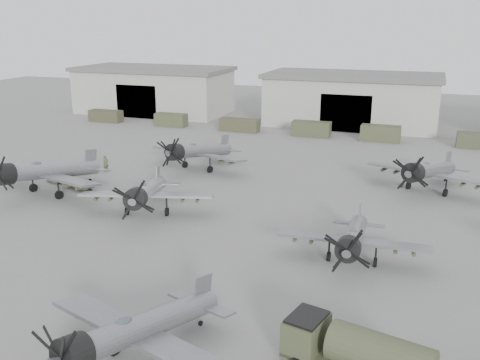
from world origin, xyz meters
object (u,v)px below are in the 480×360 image
object	(u,v)px
aircraft_far_0	(196,151)
tug_trailer	(64,180)
aircraft_far_1	(428,171)
aircraft_mid_1	(146,192)
ground_crew	(106,164)
aircraft_mid_2	(353,238)
fuel_tanker	(358,351)
aircraft_near_1	(133,331)
aircraft_mid_0	(43,172)

from	to	relation	value
aircraft_far_0	tug_trailer	distance (m)	15.41
tug_trailer	aircraft_far_1	bearing A→B (deg)	33.35
aircraft_mid_1	aircraft_far_1	distance (m)	28.85
aircraft_far_0	aircraft_far_1	world-z (taller)	aircraft_far_1
ground_crew	tug_trailer	bearing A→B (deg)	-168.29
tug_trailer	aircraft_mid_2	bearing A→B (deg)	1.85
aircraft_mid_1	fuel_tanker	size ratio (longest dim) A/B	1.54
aircraft_mid_1	aircraft_mid_2	xyz separation A→B (m)	(19.33, -3.90, -0.19)
aircraft_far_1	aircraft_near_1	bearing A→B (deg)	-90.13
aircraft_mid_1	tug_trailer	xyz separation A→B (m)	(-13.30, 5.41, -1.73)
aircraft_far_1	fuel_tanker	distance (m)	33.25
aircraft_mid_2	fuel_tanker	xyz separation A→B (m)	(2.22, -13.40, -0.36)
aircraft_mid_2	ground_crew	bearing A→B (deg)	151.37
aircraft_far_0	aircraft_mid_1	bearing A→B (deg)	-67.79
aircraft_mid_0	aircraft_mid_2	world-z (taller)	aircraft_mid_0
fuel_tanker	aircraft_near_1	bearing A→B (deg)	-151.89
aircraft_mid_1	tug_trailer	world-z (taller)	aircraft_mid_1
aircraft_mid_1	aircraft_mid_2	world-z (taller)	aircraft_mid_1
aircraft_mid_1	tug_trailer	size ratio (longest dim) A/B	1.78
aircraft_mid_0	aircraft_mid_1	size ratio (longest dim) A/B	1.13
aircraft_mid_2	ground_crew	xyz separation A→B (m)	(-31.24, 15.44, -1.07)
aircraft_far_1	ground_crew	world-z (taller)	aircraft_far_1
aircraft_mid_1	ground_crew	distance (m)	16.63
aircraft_mid_2	aircraft_mid_0	bearing A→B (deg)	167.78
aircraft_far_0	ground_crew	size ratio (longest dim) A/B	6.55
aircraft_near_1	aircraft_mid_1	distance (m)	22.78
aircraft_near_1	tug_trailer	size ratio (longest dim) A/B	1.72
aircraft_mid_1	aircraft_far_1	size ratio (longest dim) A/B	0.96
aircraft_mid_2	tug_trailer	size ratio (longest dim) A/B	1.62
aircraft_mid_2	aircraft_mid_1	bearing A→B (deg)	166.25
aircraft_mid_2	tug_trailer	distance (m)	33.97
aircraft_mid_2	aircraft_far_0	bearing A→B (deg)	135.02
aircraft_mid_2	fuel_tanker	bearing A→B (deg)	-82.94
ground_crew	fuel_tanker	bearing A→B (deg)	-106.27
tug_trailer	fuel_tanker	bearing A→B (deg)	-15.32
aircraft_far_1	tug_trailer	xyz separation A→B (m)	(-37.42, -10.43, -1.85)
tug_trailer	ground_crew	world-z (taller)	ground_crew
fuel_tanker	tug_trailer	distance (m)	41.62
aircraft_mid_2	aircraft_far_1	size ratio (longest dim) A/B	0.87
aircraft_near_1	aircraft_far_0	xyz separation A→B (m)	(-12.67, 35.94, 0.15)
aircraft_far_1	tug_trailer	world-z (taller)	aircraft_far_1
aircraft_far_0	tug_trailer	xyz separation A→B (m)	(-11.26, -10.37, -1.81)
aircraft_mid_1	aircraft_mid_2	bearing A→B (deg)	-27.94
aircraft_far_0	ground_crew	world-z (taller)	aircraft_far_0
fuel_tanker	ground_crew	distance (m)	44.18
aircraft_mid_1	aircraft_mid_2	distance (m)	19.72
aircraft_far_1	fuel_tanker	xyz separation A→B (m)	(-2.57, -33.15, -0.67)
aircraft_near_1	aircraft_mid_2	distance (m)	18.44
aircraft_near_1	fuel_tanker	bearing A→B (deg)	32.26
aircraft_far_1	ground_crew	distance (m)	36.32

